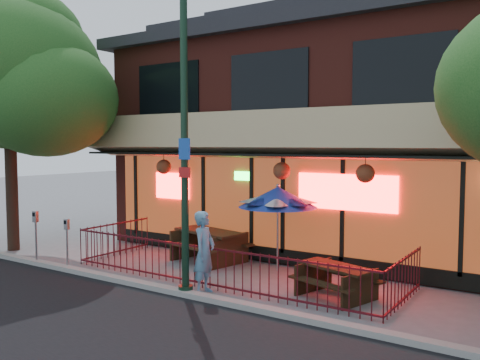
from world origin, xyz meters
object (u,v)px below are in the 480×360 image
Objects in this scene: patio_umbrella at (278,197)px; picnic_table_right at (336,277)px; picnic_table_left at (209,241)px; parking_meter_far at (36,228)px; street_light at (185,151)px; street_tree_left at (11,66)px; parking_meter_near at (67,235)px; pedestrian at (204,252)px.

picnic_table_right is at bearing -29.08° from patio_umbrella.
parking_meter_far is at bearing -142.49° from picnic_table_left.
street_light is at bearing -105.81° from patio_umbrella.
street_tree_left is 6.00× the size of parking_meter_near.
picnic_table_right is 8.25m from parking_meter_far.
street_light is at bearing 0.85° from parking_meter_far.
street_light is 3.59× the size of picnic_table_right.
parking_meter_far is (-5.99, -2.82, -0.96)m from patio_umbrella.
picnic_table_left is 1.21× the size of picnic_table_right.
picnic_table_left is (6.00, 2.01, -5.09)m from street_tree_left.
parking_meter_far is (-5.21, -0.08, -2.15)m from street_light.
picnic_table_left is at bearing 18.56° from street_tree_left.
patio_umbrella reaches higher than pedestrian.
patio_umbrella is 2.70m from pedestrian.
street_light is 4.59m from parking_meter_near.
street_light reaches higher than patio_umbrella.
street_tree_left is at bearing 158.92° from parking_meter_far.
street_light reaches higher than picnic_table_right.
picnic_table_left is 1.03× the size of patio_umbrella.
pedestrian is at bearing -153.46° from picnic_table_right.
street_light is 4.23m from picnic_table_right.
street_tree_left is 5.47× the size of parking_meter_far.
patio_umbrella is at bearing 25.23° from parking_meter_far.
street_light is 5.21× the size of parking_meter_near.
picnic_table_right is 2.91m from pedestrian.
parking_meter_far is (2.25, -0.87, -4.67)m from street_tree_left.
parking_meter_near is (3.46, -0.79, -4.76)m from street_tree_left.
pedestrian is (-2.57, -1.28, 0.45)m from picnic_table_right.
patio_umbrella reaches higher than picnic_table_right.
parking_meter_near is at bearing -12.81° from street_tree_left.
patio_umbrella is 1.71× the size of parking_meter_near.
pedestrian is at bearing 47.36° from street_light.
patio_umbrella is (0.78, 2.75, -1.19)m from street_light.
street_tree_left is 4.40× the size of pedestrian.
street_tree_left is at bearing -175.55° from picnic_table_right.
parking_meter_near is (-4.00, 0.00, -2.24)m from street_light.
street_tree_left is at bearing -161.44° from picnic_table_left.
picnic_table_right is at bearing 11.69° from parking_meter_far.
street_light reaches higher than pedestrian.
picnic_table_right is 7.05m from parking_meter_near.
patio_umbrella is (8.24, 1.96, -3.71)m from street_tree_left.
street_light is 3.82× the size of pedestrian.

